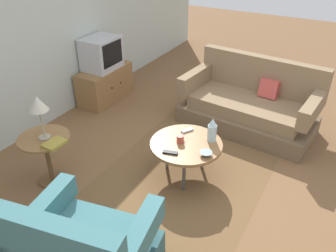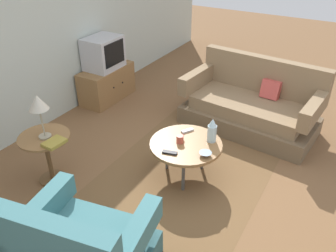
{
  "view_description": "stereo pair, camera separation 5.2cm",
  "coord_description": "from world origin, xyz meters",
  "px_view_note": "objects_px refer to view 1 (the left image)",
  "views": [
    {
      "loc": [
        -2.81,
        -1.18,
        2.5
      ],
      "look_at": [
        0.0,
        0.39,
        0.55
      ],
      "focal_mm": 36.97,
      "sensor_mm": 36.0,
      "label": 1
    },
    {
      "loc": [
        -2.79,
        -1.22,
        2.5
      ],
      "look_at": [
        0.0,
        0.39,
        0.55
      ],
      "focal_mm": 36.97,
      "sensor_mm": 36.0,
      "label": 2
    }
  ],
  "objects_px": {
    "mug": "(180,139)",
    "tv_remote_silver": "(187,130)",
    "bowl": "(206,154)",
    "book": "(54,144)",
    "vase": "(212,130)",
    "tv_stand": "(105,84)",
    "tv_remote_dark": "(170,153)",
    "table_lamp": "(38,105)",
    "television": "(101,53)",
    "coffee_table": "(186,145)",
    "couch": "(250,106)",
    "side_table": "(46,150)"
  },
  "relations": [
    {
      "from": "mug",
      "to": "tv_remote_silver",
      "type": "xyz_separation_m",
      "value": [
        0.24,
        0.03,
        -0.03
      ]
    },
    {
      "from": "bowl",
      "to": "tv_remote_silver",
      "type": "distance_m",
      "value": 0.49
    },
    {
      "from": "book",
      "to": "vase",
      "type": "bearing_deg",
      "value": -48.15
    },
    {
      "from": "tv_stand",
      "to": "tv_remote_silver",
      "type": "height_order",
      "value": "tv_stand"
    },
    {
      "from": "tv_remote_dark",
      "to": "vase",
      "type": "bearing_deg",
      "value": -136.71
    },
    {
      "from": "vase",
      "to": "tv_remote_silver",
      "type": "bearing_deg",
      "value": 82.25
    },
    {
      "from": "tv_remote_dark",
      "to": "table_lamp",
      "type": "bearing_deg",
      "value": 11.49
    },
    {
      "from": "book",
      "to": "tv_remote_dark",
      "type": "bearing_deg",
      "value": -56.02
    },
    {
      "from": "television",
      "to": "coffee_table",
      "type": "bearing_deg",
      "value": -119.1
    },
    {
      "from": "tv_remote_dark",
      "to": "television",
      "type": "bearing_deg",
      "value": -49.16
    },
    {
      "from": "mug",
      "to": "tv_remote_silver",
      "type": "height_order",
      "value": "mug"
    },
    {
      "from": "couch",
      "to": "tv_remote_dark",
      "type": "xyz_separation_m",
      "value": [
        -1.66,
        0.32,
        0.15
      ]
    },
    {
      "from": "coffee_table",
      "to": "mug",
      "type": "distance_m",
      "value": 0.1
    },
    {
      "from": "couch",
      "to": "bowl",
      "type": "height_order",
      "value": "couch"
    },
    {
      "from": "tv_stand",
      "to": "tv_remote_dark",
      "type": "bearing_deg",
      "value": -125.26
    },
    {
      "from": "mug",
      "to": "book",
      "type": "bearing_deg",
      "value": 130.43
    },
    {
      "from": "coffee_table",
      "to": "side_table",
      "type": "distance_m",
      "value": 1.47
    },
    {
      "from": "side_table",
      "to": "bowl",
      "type": "height_order",
      "value": "side_table"
    },
    {
      "from": "tv_stand",
      "to": "vase",
      "type": "xyz_separation_m",
      "value": [
        -0.93,
        -2.19,
        0.31
      ]
    },
    {
      "from": "coffee_table",
      "to": "tv_remote_silver",
      "type": "bearing_deg",
      "value": 23.53
    },
    {
      "from": "couch",
      "to": "bowl",
      "type": "xyz_separation_m",
      "value": [
        -1.52,
        -0.01,
        0.16
      ]
    },
    {
      "from": "couch",
      "to": "side_table",
      "type": "xyz_separation_m",
      "value": [
        -2.21,
        1.5,
        0.11
      ]
    },
    {
      "from": "coffee_table",
      "to": "television",
      "type": "distance_m",
      "value": 2.3
    },
    {
      "from": "vase",
      "to": "tv_remote_dark",
      "type": "relative_size",
      "value": 1.7
    },
    {
      "from": "bowl",
      "to": "book",
      "type": "relative_size",
      "value": 0.6
    },
    {
      "from": "tv_stand",
      "to": "vase",
      "type": "distance_m",
      "value": 2.4
    },
    {
      "from": "tv_stand",
      "to": "table_lamp",
      "type": "distance_m",
      "value": 2.17
    },
    {
      "from": "vase",
      "to": "television",
      "type": "bearing_deg",
      "value": 67.11
    },
    {
      "from": "couch",
      "to": "coffee_table",
      "type": "bearing_deg",
      "value": 84.85
    },
    {
      "from": "tv_stand",
      "to": "table_lamp",
      "type": "xyz_separation_m",
      "value": [
        -1.91,
        -0.76,
        0.69
      ]
    },
    {
      "from": "vase",
      "to": "couch",
      "type": "bearing_deg",
      "value": -2.28
    },
    {
      "from": "side_table",
      "to": "bowl",
      "type": "relative_size",
      "value": 4.4
    },
    {
      "from": "tv_stand",
      "to": "vase",
      "type": "relative_size",
      "value": 3.39
    },
    {
      "from": "mug",
      "to": "bowl",
      "type": "xyz_separation_m",
      "value": [
        -0.09,
        -0.33,
        -0.02
      ]
    },
    {
      "from": "vase",
      "to": "book",
      "type": "distance_m",
      "value": 1.61
    },
    {
      "from": "mug",
      "to": "table_lamp",
      "type": "bearing_deg",
      "value": 124.26
    },
    {
      "from": "couch",
      "to": "table_lamp",
      "type": "height_order",
      "value": "table_lamp"
    },
    {
      "from": "coffee_table",
      "to": "tv_remote_dark",
      "type": "bearing_deg",
      "value": 167.44
    },
    {
      "from": "couch",
      "to": "tv_stand",
      "type": "bearing_deg",
      "value": 13.35
    },
    {
      "from": "coffee_table",
      "to": "mug",
      "type": "xyz_separation_m",
      "value": [
        -0.02,
        0.06,
        0.08
      ]
    },
    {
      "from": "tv_remote_silver",
      "to": "table_lamp",
      "type": "bearing_deg",
      "value": 162.93
    },
    {
      "from": "tv_stand",
      "to": "mug",
      "type": "relative_size",
      "value": 7.49
    },
    {
      "from": "side_table",
      "to": "table_lamp",
      "type": "xyz_separation_m",
      "value": [
        -0.0,
        -0.03,
        0.53
      ]
    },
    {
      "from": "couch",
      "to": "table_lamp",
      "type": "relative_size",
      "value": 3.84
    },
    {
      "from": "side_table",
      "to": "vase",
      "type": "distance_m",
      "value": 1.76
    },
    {
      "from": "bowl",
      "to": "television",
      "type": "bearing_deg",
      "value": 61.81
    },
    {
      "from": "television",
      "to": "book",
      "type": "relative_size",
      "value": 2.52
    },
    {
      "from": "coffee_table",
      "to": "tv_remote_dark",
      "type": "distance_m",
      "value": 0.26
    },
    {
      "from": "tv_stand",
      "to": "television",
      "type": "xyz_separation_m",
      "value": [
        0.0,
        0.01,
        0.5
      ]
    },
    {
      "from": "television",
      "to": "bowl",
      "type": "xyz_separation_m",
      "value": [
        -1.21,
        -2.26,
        -0.3
      ]
    }
  ]
}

